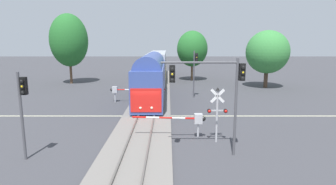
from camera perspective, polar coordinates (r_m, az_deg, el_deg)
ground_plane at (r=25.78m, az=-4.11°, el=-4.87°), size 220.00×220.00×0.00m
road_centre_stripe at (r=25.78m, az=-4.11°, el=-4.86°), size 44.00×0.20×0.01m
railway_track at (r=25.75m, az=-4.11°, el=-4.66°), size 4.40×80.00×0.32m
commuter_train at (r=42.64m, az=-2.37°, el=4.99°), size 3.04×40.04×5.16m
crossing_gate_near at (r=19.59m, az=5.05°, el=-5.55°), size 5.21×0.40×1.80m
crossing_signal_mast at (r=18.84m, az=10.41°, el=-3.40°), size 1.36×0.44×3.81m
crossing_gate_far at (r=31.74m, az=-9.36°, el=0.49°), size 6.27×0.40×1.80m
traffic_signal_far_side at (r=33.78m, az=5.90°, el=5.37°), size 0.53×0.38×5.76m
traffic_signal_near_left at (r=17.54m, az=-27.63°, el=-1.67°), size 0.53×0.38×5.15m
traffic_signal_near_right at (r=16.21m, az=10.03°, el=1.96°), size 4.87×0.38×5.86m
elm_centre_background at (r=49.36m, az=5.31°, el=9.00°), size 5.38×5.38×8.78m
pine_left_background at (r=48.23m, az=-19.55°, el=10.14°), size 6.05×6.05×11.33m
maple_right_background at (r=43.85m, az=20.16°, el=7.86°), size 6.29×6.29×8.53m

